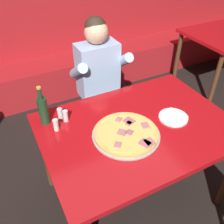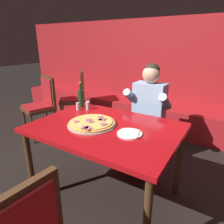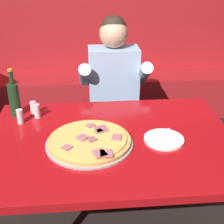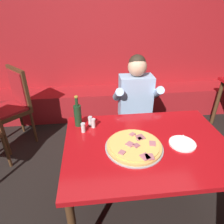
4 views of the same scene
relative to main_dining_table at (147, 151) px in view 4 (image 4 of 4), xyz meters
The scene contains 12 objects.
ground_plane 0.70m from the main_dining_table, ahead, with size 24.00×24.00×0.00m, color black.
booth_wall_panel 2.19m from the main_dining_table, 90.00° to the left, with size 6.80×0.16×1.90m, color #A3191E.
booth_bench 1.92m from the main_dining_table, 90.00° to the left, with size 6.46×0.48×0.46m, color #A3191E.
main_dining_table is the anchor object (origin of this frame).
pizza 0.16m from the main_dining_table, 158.31° to the right, with size 0.45×0.45×0.05m.
plate_white_paper 0.29m from the main_dining_table, ahead, with size 0.21×0.21×0.02m.
beer_bottle 0.67m from the main_dining_table, 149.62° to the left, with size 0.07×0.07×0.29m.
shaker_oregano 0.56m from the main_dining_table, 144.76° to the left, with size 0.04×0.04×0.09m.
shaker_parmesan 0.52m from the main_dining_table, 146.70° to the left, with size 0.04×0.04×0.09m.
shaker_black_pepper 0.57m from the main_dining_table, 157.28° to the left, with size 0.04×0.04×0.09m.
diner_seated_blue_shirt 0.78m from the main_dining_table, 83.55° to the left, with size 0.53×0.53×1.27m.
dining_chair_near_right 1.92m from the main_dining_table, 139.33° to the left, with size 0.62×0.62×1.04m.
Camera 4 is at (-0.42, -1.23, 1.78)m, focal length 32.00 mm.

